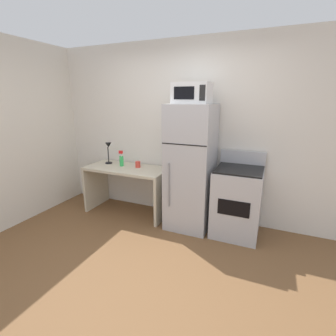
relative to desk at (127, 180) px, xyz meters
name	(u,v)px	position (x,y,z in m)	size (l,w,h in m)	color
ground_plane	(132,278)	(0.87, -1.33, -0.53)	(12.00, 12.00, 0.00)	brown
wall_back_white	(188,132)	(0.87, 0.37, 0.77)	(5.00, 0.10, 2.60)	silver
desk	(127,180)	(0.00, 0.00, 0.00)	(1.30, 0.60, 0.75)	beige
desk_lamp	(108,149)	(-0.39, 0.08, 0.46)	(0.14, 0.12, 0.35)	black
spray_bottle	(121,160)	(-0.12, 0.04, 0.31)	(0.06, 0.06, 0.25)	green
coffee_mug	(138,164)	(0.16, 0.07, 0.26)	(0.08, 0.08, 0.10)	#D83F33
refrigerator	(191,168)	(1.05, -0.01, 0.33)	(0.60, 0.65, 1.72)	#B7B7BC
microwave	(192,93)	(1.05, -0.03, 1.32)	(0.46, 0.35, 0.26)	silver
oven_range	(237,201)	(1.70, 0.00, -0.07)	(0.60, 0.61, 1.10)	#B7B7BC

